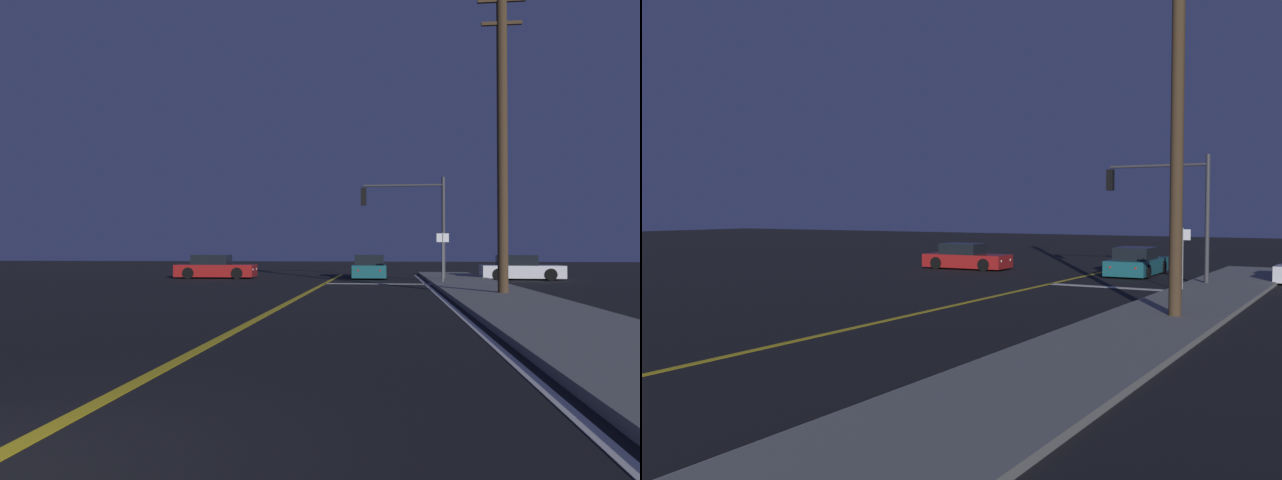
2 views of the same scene
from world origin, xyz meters
TOP-DOWN VIEW (x-y plane):
  - sidewalk_right at (6.63, 12.82)m, footprint 3.20×46.16m
  - lane_line_center at (0.00, 12.82)m, footprint 0.20×43.59m
  - lane_line_edge_right at (4.78, 12.82)m, footprint 0.16×43.59m
  - stop_bar at (2.51, 24.14)m, footprint 5.03×0.50m
  - car_lead_oncoming_red at (-6.81, 28.77)m, footprint 4.56×2.03m
  - car_following_oncoming_teal at (1.96, 29.79)m, footprint 2.04×4.74m
  - traffic_signal_near_right at (4.23, 26.44)m, footprint 4.28×0.28m
  - utility_pole_right at (6.93, 16.90)m, footprint 1.62×0.35m
  - street_sign_corner at (5.53, 23.64)m, footprint 0.56×0.06m

SIDE VIEW (x-z plane):
  - lane_line_center at x=0.00m, z-range 0.00..0.01m
  - lane_line_edge_right at x=4.78m, z-range 0.00..0.01m
  - stop_bar at x=2.51m, z-range 0.00..0.01m
  - sidewalk_right at x=6.63m, z-range 0.00..0.15m
  - car_lead_oncoming_red at x=-6.81m, z-range -0.09..1.25m
  - car_following_oncoming_teal at x=1.96m, z-range -0.09..1.25m
  - street_sign_corner at x=5.53m, z-range 0.42..2.85m
  - traffic_signal_near_right at x=4.23m, z-range 0.92..6.26m
  - utility_pole_right at x=6.93m, z-range 0.14..10.97m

